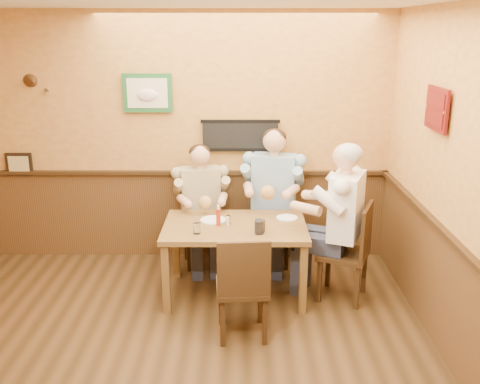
# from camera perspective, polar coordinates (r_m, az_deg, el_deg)

# --- Properties ---
(room) EXTENTS (5.02, 5.03, 2.81)m
(room) POSITION_cam_1_polar(r_m,az_deg,el_deg) (3.77, -10.43, 2.85)
(room) COLOR #32210F
(room) RESTS_ON ground
(dining_table) EXTENTS (1.40, 0.90, 0.75)m
(dining_table) POSITION_cam_1_polar(r_m,az_deg,el_deg) (5.29, -0.54, -4.42)
(dining_table) COLOR brown
(dining_table) RESTS_ON ground
(chair_back_left) EXTENTS (0.48, 0.48, 0.88)m
(chair_back_left) POSITION_cam_1_polar(r_m,az_deg,el_deg) (6.06, -4.17, -3.83)
(chair_back_left) COLOR #392612
(chair_back_left) RESTS_ON ground
(chair_back_right) EXTENTS (0.53, 0.53, 0.98)m
(chair_back_right) POSITION_cam_1_polar(r_m,az_deg,el_deg) (6.09, 3.55, -3.19)
(chair_back_right) COLOR #392612
(chair_back_right) RESTS_ON ground
(chair_right_end) EXTENTS (0.60, 0.60, 0.99)m
(chair_right_end) POSITION_cam_1_polar(r_m,az_deg,el_deg) (5.38, 10.99, -6.23)
(chair_right_end) COLOR #392612
(chair_right_end) RESTS_ON ground
(chair_near_side) EXTENTS (0.47, 0.47, 0.96)m
(chair_near_side) POSITION_cam_1_polar(r_m,az_deg,el_deg) (4.67, 0.22, -9.86)
(chair_near_side) COLOR #392612
(chair_near_side) RESTS_ON ground
(diner_tan_shirt) EXTENTS (0.68, 0.68, 1.26)m
(diner_tan_shirt) POSITION_cam_1_polar(r_m,az_deg,el_deg) (5.99, -4.20, -2.15)
(diner_tan_shirt) COLOR tan
(diner_tan_shirt) RESTS_ON ground
(diner_blue_polo) EXTENTS (0.76, 0.76, 1.40)m
(diner_blue_polo) POSITION_cam_1_polar(r_m,az_deg,el_deg) (6.02, 3.59, -1.31)
(diner_blue_polo) COLOR #85AAC8
(diner_blue_polo) RESTS_ON ground
(diner_white_elder) EXTENTS (0.85, 0.85, 1.41)m
(diner_white_elder) POSITION_cam_1_polar(r_m,az_deg,el_deg) (5.30, 11.12, -4.13)
(diner_white_elder) COLOR white
(diner_white_elder) RESTS_ON ground
(water_glass_left) EXTENTS (0.08, 0.08, 0.10)m
(water_glass_left) POSITION_cam_1_polar(r_m,az_deg,el_deg) (5.03, -4.64, -3.88)
(water_glass_left) COLOR white
(water_glass_left) RESTS_ON dining_table
(water_glass_mid) EXTENTS (0.12, 0.12, 0.14)m
(water_glass_mid) POSITION_cam_1_polar(r_m,az_deg,el_deg) (5.01, 2.07, -3.73)
(water_glass_mid) COLOR silver
(water_glass_mid) RESTS_ON dining_table
(cola_tumbler) EXTENTS (0.08, 0.08, 0.11)m
(cola_tumbler) POSITION_cam_1_polar(r_m,az_deg,el_deg) (5.08, 2.24, -3.60)
(cola_tumbler) COLOR black
(cola_tumbler) RESTS_ON dining_table
(hot_sauce_bottle) EXTENTS (0.05, 0.05, 0.18)m
(hot_sauce_bottle) POSITION_cam_1_polar(r_m,az_deg,el_deg) (5.21, -2.33, -2.60)
(hot_sauce_bottle) COLOR #B42A13
(hot_sauce_bottle) RESTS_ON dining_table
(salt_shaker) EXTENTS (0.04, 0.04, 0.09)m
(salt_shaker) POSITION_cam_1_polar(r_m,az_deg,el_deg) (5.22, -1.31, -3.13)
(salt_shaker) COLOR silver
(salt_shaker) RESTS_ON dining_table
(pepper_shaker) EXTENTS (0.05, 0.05, 0.09)m
(pepper_shaker) POSITION_cam_1_polar(r_m,az_deg,el_deg) (5.26, -1.25, -2.97)
(pepper_shaker) COLOR black
(pepper_shaker) RESTS_ON dining_table
(plate_far_left) EXTENTS (0.33, 0.33, 0.02)m
(plate_far_left) POSITION_cam_1_polar(r_m,az_deg,el_deg) (5.36, -2.89, -3.01)
(plate_far_left) COLOR white
(plate_far_left) RESTS_ON dining_table
(plate_far_right) EXTENTS (0.27, 0.27, 0.01)m
(plate_far_right) POSITION_cam_1_polar(r_m,az_deg,el_deg) (5.44, 5.02, -2.75)
(plate_far_right) COLOR white
(plate_far_right) RESTS_ON dining_table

